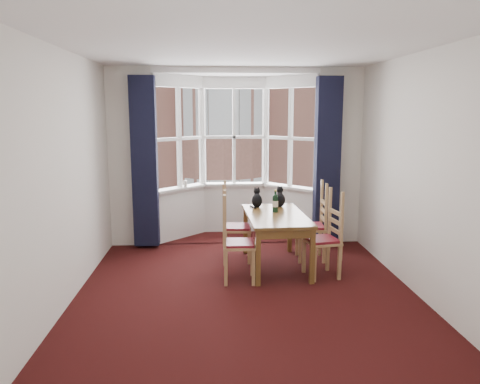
{
  "coord_description": "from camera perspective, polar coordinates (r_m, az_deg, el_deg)",
  "views": [
    {
      "loc": [
        -0.4,
        -5.14,
        2.14
      ],
      "look_at": [
        -0.02,
        1.05,
        1.05
      ],
      "focal_mm": 35.0,
      "sensor_mm": 36.0,
      "label": 1
    }
  ],
  "objects": [
    {
      "name": "chair_right_far",
      "position": [
        6.84,
        9.36,
        -4.29
      ],
      "size": [
        0.42,
        0.44,
        0.92
      ],
      "color": "#A68050",
      "rests_on": "floor"
    },
    {
      "name": "street",
      "position": [
        38.27,
        -2.84,
        -2.34
      ],
      "size": [
        80.0,
        80.0,
        0.0
      ],
      "primitive_type": "plane",
      "color": "#333335",
      "rests_on": "ground"
    },
    {
      "name": "wall_near",
      "position": [
        3.01,
        4.15,
        -4.28
      ],
      "size": [
        4.0,
        0.0,
        4.0
      ],
      "primitive_type": "plane",
      "rotation": [
        -1.57,
        0.0,
        0.0
      ],
      "color": "silver",
      "rests_on": "floor"
    },
    {
      "name": "curtain_right",
      "position": [
        7.48,
        10.58,
        3.73
      ],
      "size": [
        0.38,
        0.22,
        2.6
      ],
      "primitive_type": "cube",
      "color": "black",
      "rests_on": "floor"
    },
    {
      "name": "cat_left",
      "position": [
        6.81,
        2.08,
        -0.91
      ],
      "size": [
        0.17,
        0.23,
        0.3
      ],
      "color": "black",
      "rests_on": "dining_table"
    },
    {
      "name": "cat_right",
      "position": [
        6.88,
        4.86,
        -0.8
      ],
      "size": [
        0.19,
        0.25,
        0.31
      ],
      "color": "black",
      "rests_on": "dining_table"
    },
    {
      "name": "floor",
      "position": [
        5.58,
        0.84,
        -12.57
      ],
      "size": [
        4.5,
        4.5,
        0.0
      ],
      "primitive_type": "plane",
      "color": "black",
      "rests_on": "ground"
    },
    {
      "name": "tenement_building",
      "position": [
        19.17,
        -2.35,
        8.33
      ],
      "size": [
        18.4,
        7.8,
        15.2
      ],
      "color": "#A76956",
      "rests_on": "street"
    },
    {
      "name": "candle_tall",
      "position": [
        7.85,
        -6.69,
        1.0
      ],
      "size": [
        0.06,
        0.06,
        0.11
      ],
      "primitive_type": "cylinder",
      "color": "white",
      "rests_on": "bay_window"
    },
    {
      "name": "wine_bottle",
      "position": [
        6.49,
        4.32,
        -1.26
      ],
      "size": [
        0.08,
        0.08,
        0.31
      ],
      "color": "black",
      "rests_on": "dining_table"
    },
    {
      "name": "bay_window",
      "position": [
        7.94,
        -0.64,
        4.61
      ],
      "size": [
        2.76,
        0.94,
        2.8
      ],
      "color": "white",
      "rests_on": "floor"
    },
    {
      "name": "wall_right",
      "position": [
        5.72,
        21.29,
        1.85
      ],
      "size": [
        0.0,
        4.5,
        4.5
      ],
      "primitive_type": "plane",
      "rotation": [
        1.57,
        0.0,
        -1.57
      ],
      "color": "silver",
      "rests_on": "floor"
    },
    {
      "name": "chair_right_near",
      "position": [
        6.19,
        10.73,
        -5.84
      ],
      "size": [
        0.47,
        0.48,
        0.92
      ],
      "color": "#A68050",
      "rests_on": "floor"
    },
    {
      "name": "curtain_left",
      "position": [
        7.33,
        -11.55,
        3.57
      ],
      "size": [
        0.38,
        0.22,
        2.6
      ],
      "primitive_type": "cube",
      "color": "black",
      "rests_on": "floor"
    },
    {
      "name": "wall_back_pier_right",
      "position": [
        7.71,
        11.93,
        4.24
      ],
      "size": [
        0.7,
        0.12,
        2.8
      ],
      "primitive_type": "cube",
      "color": "silver",
      "rests_on": "floor"
    },
    {
      "name": "dining_table",
      "position": [
        6.39,
        4.4,
        -3.5
      ],
      "size": [
        0.84,
        1.48,
        0.74
      ],
      "color": "brown",
      "rests_on": "floor"
    },
    {
      "name": "chair_left_near",
      "position": [
        5.91,
        -0.97,
        -6.44
      ],
      "size": [
        0.42,
        0.44,
        0.92
      ],
      "color": "#A68050",
      "rests_on": "floor"
    },
    {
      "name": "chair_left_far",
      "position": [
        6.71,
        -1.13,
        -4.43
      ],
      "size": [
        0.43,
        0.45,
        0.92
      ],
      "color": "#A68050",
      "rests_on": "floor"
    },
    {
      "name": "ceiling",
      "position": [
        5.2,
        0.92,
        17.26
      ],
      "size": [
        4.5,
        4.5,
        0.0
      ],
      "primitive_type": "plane",
      "rotation": [
        3.14,
        0.0,
        0.0
      ],
      "color": "white",
      "rests_on": "floor"
    },
    {
      "name": "wall_left",
      "position": [
        5.44,
        -20.64,
        1.5
      ],
      "size": [
        0.0,
        4.5,
        4.5
      ],
      "primitive_type": "plane",
      "rotation": [
        1.57,
        0.0,
        1.57
      ],
      "color": "silver",
      "rests_on": "floor"
    },
    {
      "name": "wall_back_pier_left",
      "position": [
        7.54,
        -13.11,
        4.07
      ],
      "size": [
        0.7,
        0.12,
        2.8
      ],
      "primitive_type": "cube",
      "color": "silver",
      "rests_on": "floor"
    }
  ]
}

